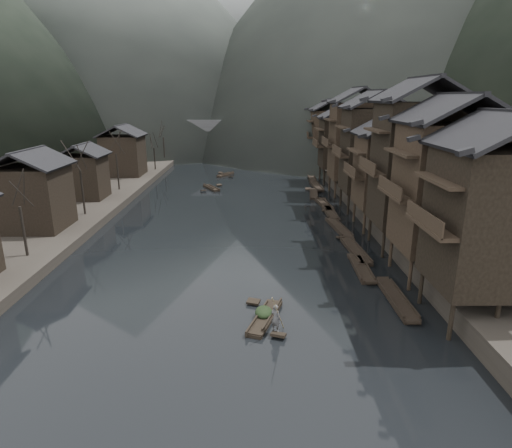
{
  "coord_description": "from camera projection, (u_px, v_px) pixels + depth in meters",
  "views": [
    {
      "loc": [
        2.19,
        -33.42,
        14.33
      ],
      "look_at": [
        2.49,
        6.09,
        2.5
      ],
      "focal_mm": 30.0,
      "sensor_mm": 36.0,
      "label": 1
    }
  ],
  "objects": [
    {
      "name": "water",
      "position": [
        227.0,
        273.0,
        36.11
      ],
      "size": [
        300.0,
        300.0,
        0.0
      ],
      "primitive_type": "plane",
      "color": "black",
      "rests_on": "ground"
    },
    {
      "name": "right_bank",
      "position": [
        441.0,
        177.0,
        74.43
      ],
      "size": [
        40.0,
        200.0,
        1.8
      ],
      "primitive_type": "cube",
      "color": "#2D2823",
      "rests_on": "ground"
    },
    {
      "name": "left_bank",
      "position": [
        38.0,
        179.0,
        74.0
      ],
      "size": [
        40.0,
        200.0,
        1.2
      ],
      "primitive_type": "cube",
      "color": "#2D2823",
      "rests_on": "ground"
    },
    {
      "name": "stilt_houses",
      "position": [
        377.0,
        142.0,
        51.75
      ],
      "size": [
        9.0,
        67.6,
        16.26
      ],
      "color": "black",
      "rests_on": "ground"
    },
    {
      "name": "left_houses",
      "position": [
        72.0,
        168.0,
        53.61
      ],
      "size": [
        8.1,
        53.2,
        8.73
      ],
      "color": "black",
      "rests_on": "left_bank"
    },
    {
      "name": "bare_trees",
      "position": [
        115.0,
        156.0,
        59.34
      ],
      "size": [
        3.78,
        72.69,
        7.56
      ],
      "color": "black",
      "rests_on": "left_bank"
    },
    {
      "name": "moored_sampans",
      "position": [
        331.0,
        213.0,
        53.8
      ],
      "size": [
        3.15,
        55.46,
        0.47
      ],
      "color": "black",
      "rests_on": "water"
    },
    {
      "name": "midriver_boats",
      "position": [
        221.0,
        168.0,
        87.07
      ],
      "size": [
        10.31,
        39.24,
        0.45
      ],
      "color": "black",
      "rests_on": "water"
    },
    {
      "name": "stone_bridge",
      "position": [
        244.0,
        136.0,
        103.62
      ],
      "size": [
        40.0,
        6.0,
        9.0
      ],
      "color": "#4C4C4F",
      "rests_on": "ground"
    },
    {
      "name": "hills",
      "position": [
        263.0,
        5.0,
        181.89
      ],
      "size": [
        320.0,
        380.0,
        111.88
      ],
      "color": "black",
      "rests_on": "ground"
    },
    {
      "name": "hero_sampan",
      "position": [
        265.0,
        317.0,
        28.49
      ],
      "size": [
        2.62,
        5.32,
        0.44
      ],
      "color": "black",
      "rests_on": "water"
    },
    {
      "name": "cargo_heap",
      "position": [
        264.0,
        307.0,
        28.55
      ],
      "size": [
        1.17,
        1.53,
        0.7
      ],
      "primitive_type": "ellipsoid",
      "color": "black",
      "rests_on": "hero_sampan"
    },
    {
      "name": "boatman",
      "position": [
        276.0,
        315.0,
        26.48
      ],
      "size": [
        0.79,
        0.75,
        1.82
      ],
      "primitive_type": "imported",
      "rotation": [
        0.0,
        0.0,
        2.48
      ],
      "color": "#555658",
      "rests_on": "hero_sampan"
    },
    {
      "name": "bamboo_pole",
      "position": [
        280.0,
        276.0,
        25.73
      ],
      "size": [
        1.03,
        2.05,
        3.41
      ],
      "primitive_type": "cylinder",
      "rotation": [
        0.58,
        0.0,
        -0.45
      ],
      "color": "#8C7A51",
      "rests_on": "boatman"
    }
  ]
}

